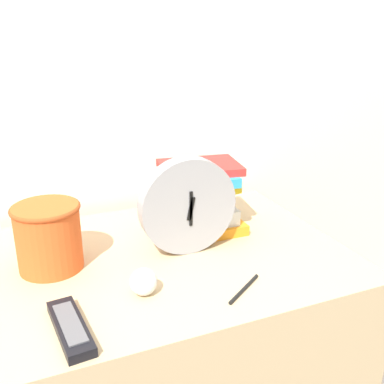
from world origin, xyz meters
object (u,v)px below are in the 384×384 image
object	(u,v)px
basket	(48,235)
tv_remote	(70,327)
desk_clock	(188,206)
crumpled_paper_ball	(143,282)
book_stack	(198,198)
pen	(244,289)

from	to	relation	value
basket	tv_remote	size ratio (longest dim) A/B	0.85
desk_clock	tv_remote	size ratio (longest dim) A/B	1.33
crumpled_paper_ball	tv_remote	bearing A→B (deg)	-156.76
desk_clock	book_stack	xyz separation A→B (m)	(0.08, 0.11, -0.03)
basket	book_stack	bearing A→B (deg)	8.64
basket	tv_remote	world-z (taller)	basket
crumpled_paper_ball	pen	bearing A→B (deg)	-19.34
desk_clock	book_stack	bearing A→B (deg)	55.18
tv_remote	pen	xyz separation A→B (m)	(0.38, -0.00, -0.01)
crumpled_paper_ball	pen	world-z (taller)	crumpled_paper_ball
desk_clock	crumpled_paper_ball	world-z (taller)	desk_clock
basket	pen	distance (m)	0.47
desk_clock	tv_remote	world-z (taller)	desk_clock
crumpled_paper_ball	book_stack	bearing A→B (deg)	47.01
book_stack	desk_clock	bearing A→B (deg)	-124.82
book_stack	basket	distance (m)	0.42
tv_remote	pen	size ratio (longest dim) A/B	1.67
book_stack	pen	size ratio (longest dim) A/B	2.11
desk_clock	book_stack	distance (m)	0.14
basket	pen	bearing A→B (deg)	-35.51
desk_clock	tv_remote	bearing A→B (deg)	-146.42
crumpled_paper_ball	pen	size ratio (longest dim) A/B	0.53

